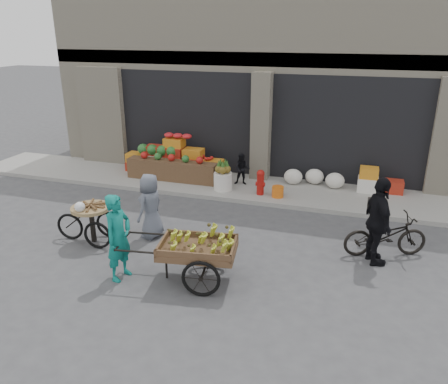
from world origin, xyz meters
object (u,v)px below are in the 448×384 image
(fire_hydrant, at_px, (260,181))
(tricycle_cart, at_px, (91,218))
(pineapple_bin, at_px, (223,181))
(orange_bucket, at_px, (278,192))
(cyclist, at_px, (378,222))
(vendor_woman, at_px, (119,237))
(banana_cart, at_px, (195,246))
(bicycle, at_px, (385,235))
(vendor_grey, at_px, (150,206))
(seated_person, at_px, (242,169))

(fire_hydrant, xyz_separation_m, tricycle_cart, (-2.92, -3.68, 0.06))
(pineapple_bin, bearing_deg, orange_bucket, -3.58)
(fire_hydrant, relative_size, cyclist, 0.39)
(pineapple_bin, distance_m, vendor_woman, 4.90)
(fire_hydrant, height_order, banana_cart, banana_cart)
(pineapple_bin, xyz_separation_m, cyclist, (4.09, -2.83, 0.53))
(bicycle, height_order, cyclist, cyclist)
(orange_bucket, distance_m, banana_cart, 4.51)
(pineapple_bin, height_order, bicycle, bicycle)
(vendor_woman, xyz_separation_m, vendor_grey, (-0.23, 1.74, -0.09))
(fire_hydrant, distance_m, orange_bucket, 0.55)
(orange_bucket, distance_m, seated_person, 1.42)
(tricycle_cart, bearing_deg, pineapple_bin, 58.24)
(vendor_grey, bearing_deg, fire_hydrant, 160.03)
(fire_hydrant, bearing_deg, tricycle_cart, -128.45)
(pineapple_bin, relative_size, vendor_woman, 0.31)
(pineapple_bin, xyz_separation_m, banana_cart, (0.91, -4.54, 0.35))
(tricycle_cart, height_order, bicycle, tricycle_cart)
(vendor_woman, height_order, bicycle, vendor_woman)
(vendor_woman, relative_size, bicycle, 0.98)
(orange_bucket, distance_m, cyclist, 3.75)
(fire_hydrant, height_order, vendor_woman, vendor_woman)
(pineapple_bin, bearing_deg, vendor_woman, -95.49)
(banana_cart, distance_m, vendor_woman, 1.42)
(cyclist, bearing_deg, bicycle, -46.77)
(seated_person, distance_m, banana_cart, 5.16)
(pineapple_bin, distance_m, cyclist, 5.00)
(seated_person, xyz_separation_m, banana_cart, (0.51, -5.14, 0.13))
(orange_bucket, relative_size, cyclist, 0.18)
(banana_cart, bearing_deg, bicycle, 23.24)
(cyclist, bearing_deg, vendor_grey, 73.10)
(banana_cart, height_order, tricycle_cart, banana_cart)
(orange_bucket, height_order, banana_cart, banana_cart)
(vendor_woman, relative_size, vendor_grey, 1.12)
(pineapple_bin, distance_m, banana_cart, 4.64)
(pineapple_bin, bearing_deg, vendor_grey, -102.58)
(tricycle_cart, relative_size, cyclist, 0.80)
(orange_bucket, height_order, vendor_woman, vendor_woman)
(vendor_woman, xyz_separation_m, tricycle_cart, (-1.35, 1.13, -0.27))
(tricycle_cart, bearing_deg, fire_hydrant, 45.81)
(pineapple_bin, xyz_separation_m, fire_hydrant, (1.10, -0.05, 0.13))
(vendor_woman, height_order, cyclist, cyclist)
(vendor_grey, bearing_deg, tricycle_cart, -50.91)
(tricycle_cart, bearing_deg, banana_cart, -22.25)
(fire_hydrant, xyz_separation_m, cyclist, (2.99, -2.78, 0.40))
(vendor_woman, relative_size, tricycle_cart, 1.16)
(vendor_woman, distance_m, tricycle_cart, 1.78)
(orange_bucket, xyz_separation_m, bicycle, (2.69, -2.33, 0.18))
(orange_bucket, xyz_separation_m, banana_cart, (-0.69, -4.44, 0.45))
(banana_cart, xyz_separation_m, tricycle_cart, (-2.73, 0.81, -0.15))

